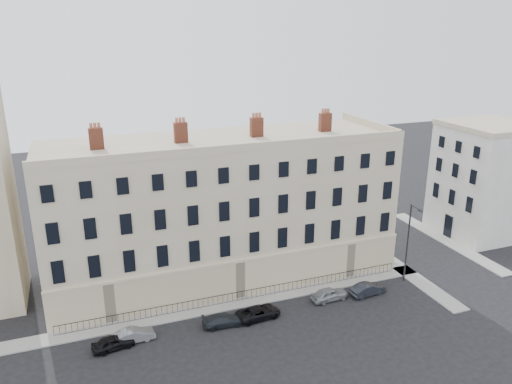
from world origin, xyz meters
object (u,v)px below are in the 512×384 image
car_c (223,320)px  car_d (259,312)px  car_a (113,343)px  car_b (134,335)px  streetlamp (409,240)px  car_e (329,294)px  car_f (368,289)px

car_c → car_d: car_d is taller
car_a → car_b: car_a is taller
streetlamp → car_a: bearing=179.4°
car_b → car_d: bearing=-96.0°
car_e → streetlamp: streetlamp is taller
car_e → streetlamp: 10.34m
car_c → car_d: 3.47m
car_b → streetlamp: streetlamp is taller
car_a → car_f: 25.09m
streetlamp → car_e: bearing=-179.3°
car_c → car_d: size_ratio=0.92×
car_c → streetlamp: bearing=-83.1°
car_a → car_e: bearing=-97.1°
car_a → car_b: bearing=-83.4°
car_a → car_e: car_e is taller
car_a → car_d: bearing=-98.5°
car_e → car_b: bearing=86.2°
car_f → streetlamp: 6.84m
car_f → streetlamp: (5.29, 1.11, 4.20)m
car_f → streetlamp: streetlamp is taller
car_a → car_b: size_ratio=0.98×
car_c → car_e: 11.23m
car_b → car_d: car_b is taller
car_a → car_d: car_a is taller
car_b → streetlamp: size_ratio=0.42×
car_a → car_c: bearing=-98.6°
car_f → car_a: bearing=85.1°
car_b → car_e: size_ratio=0.96×
car_c → car_e: (11.21, 0.63, 0.09)m
car_b → car_c: size_ratio=0.94×
car_e → car_d: bearing=90.0°
car_b → car_d: size_ratio=0.87×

